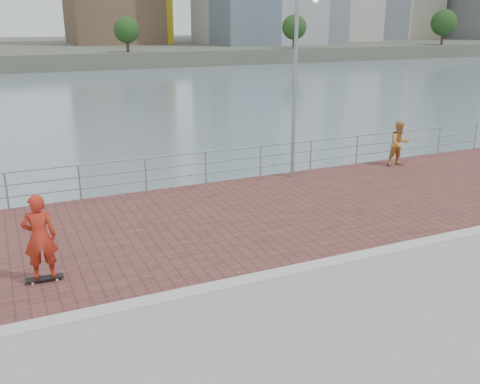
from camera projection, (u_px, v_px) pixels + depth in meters
name	position (u px, v px, depth m)	size (l,w,h in m)	color
water	(276.00, 354.00, 12.19)	(400.00, 400.00, 0.00)	slate
brick_lane	(216.00, 220.00, 14.68)	(40.00, 6.80, 0.02)	brown
curb	(278.00, 273.00, 11.56)	(40.00, 0.40, 0.06)	#B7B5AD
far_shore	(13.00, 49.00, 117.80)	(320.00, 95.00, 2.50)	#4C5142
guardrail	(176.00, 167.00, 17.42)	(39.06, 0.06, 1.13)	#8C9EA8
street_lamp	(304.00, 40.00, 16.98)	(0.48, 1.39, 6.54)	gray
skateboard	(45.00, 278.00, 11.23)	(0.77, 0.25, 0.09)	black
skateboarder	(40.00, 237.00, 10.94)	(0.67, 0.44, 1.84)	#B02817
bystander	(399.00, 144.00, 19.95)	(0.82, 0.64, 1.69)	#CD823C
shoreline_trees	(95.00, 26.00, 80.89)	(144.81, 5.20, 6.94)	#473323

